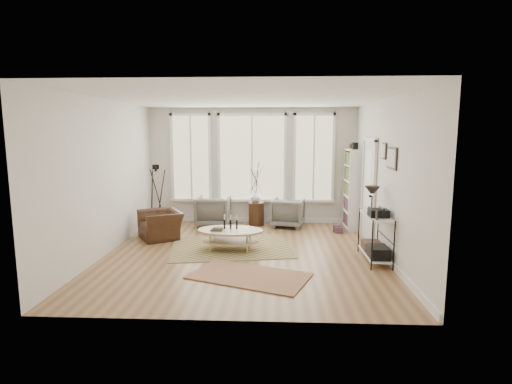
{
  "coord_description": "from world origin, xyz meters",
  "views": [
    {
      "loc": [
        0.57,
        -7.33,
        2.28
      ],
      "look_at": [
        0.2,
        0.6,
        1.1
      ],
      "focal_mm": 28.0,
      "sensor_mm": 36.0,
      "label": 1
    }
  ],
  "objects_px": {
    "coffee_table": "(230,234)",
    "armchair_right": "(288,213)",
    "bookcase": "(352,189)",
    "low_shelf": "(375,233)",
    "armchair_left": "(213,211)",
    "accent_chair": "(161,225)",
    "side_table": "(256,194)"
  },
  "relations": [
    {
      "from": "low_shelf",
      "to": "coffee_table",
      "type": "xyz_separation_m",
      "value": [
        -2.67,
        0.54,
        -0.19
      ]
    },
    {
      "from": "coffee_table",
      "to": "accent_chair",
      "type": "height_order",
      "value": "accent_chair"
    },
    {
      "from": "low_shelf",
      "to": "armchair_left",
      "type": "distance_m",
      "value": 4.17
    },
    {
      "from": "bookcase",
      "to": "side_table",
      "type": "relative_size",
      "value": 1.28
    },
    {
      "from": "bookcase",
      "to": "side_table",
      "type": "distance_m",
      "value": 2.32
    },
    {
      "from": "low_shelf",
      "to": "coffee_table",
      "type": "height_order",
      "value": "low_shelf"
    },
    {
      "from": "bookcase",
      "to": "armchair_right",
      "type": "height_order",
      "value": "bookcase"
    },
    {
      "from": "low_shelf",
      "to": "armchair_left",
      "type": "bearing_deg",
      "value": 142.51
    },
    {
      "from": "coffee_table",
      "to": "armchair_right",
      "type": "height_order",
      "value": "armchair_right"
    },
    {
      "from": "side_table",
      "to": "armchair_right",
      "type": "bearing_deg",
      "value": -8.74
    },
    {
      "from": "low_shelf",
      "to": "accent_chair",
      "type": "height_order",
      "value": "low_shelf"
    },
    {
      "from": "armchair_left",
      "to": "accent_chair",
      "type": "relative_size",
      "value": 0.89
    },
    {
      "from": "side_table",
      "to": "low_shelf",
      "type": "bearing_deg",
      "value": -49.95
    },
    {
      "from": "armchair_left",
      "to": "coffee_table",
      "type": "bearing_deg",
      "value": 108.85
    },
    {
      "from": "armchair_right",
      "to": "low_shelf",
      "type": "bearing_deg",
      "value": 132.23
    },
    {
      "from": "coffee_table",
      "to": "low_shelf",
      "type": "bearing_deg",
      "value": -11.33
    },
    {
      "from": "coffee_table",
      "to": "armchair_left",
      "type": "height_order",
      "value": "armchair_left"
    },
    {
      "from": "accent_chair",
      "to": "coffee_table",
      "type": "bearing_deg",
      "value": 31.27
    },
    {
      "from": "bookcase",
      "to": "accent_chair",
      "type": "xyz_separation_m",
      "value": [
        -4.34,
        -1.17,
        -0.66
      ]
    },
    {
      "from": "bookcase",
      "to": "coffee_table",
      "type": "distance_m",
      "value": 3.43
    },
    {
      "from": "coffee_table",
      "to": "armchair_right",
      "type": "bearing_deg",
      "value": 59.42
    },
    {
      "from": "coffee_table",
      "to": "armchair_left",
      "type": "xyz_separation_m",
      "value": [
        -0.63,
        2.0,
        0.06
      ]
    },
    {
      "from": "bookcase",
      "to": "coffee_table",
      "type": "bearing_deg",
      "value": -143.97
    },
    {
      "from": "bookcase",
      "to": "low_shelf",
      "type": "height_order",
      "value": "bookcase"
    },
    {
      "from": "accent_chair",
      "to": "low_shelf",
      "type": "bearing_deg",
      "value": 40.53
    },
    {
      "from": "coffee_table",
      "to": "side_table",
      "type": "distance_m",
      "value": 2.23
    },
    {
      "from": "bookcase",
      "to": "low_shelf",
      "type": "bearing_deg",
      "value": -91.28
    },
    {
      "from": "armchair_left",
      "to": "accent_chair",
      "type": "bearing_deg",
      "value": 51.93
    },
    {
      "from": "armchair_left",
      "to": "armchair_right",
      "type": "distance_m",
      "value": 1.83
    },
    {
      "from": "bookcase",
      "to": "armchair_left",
      "type": "relative_size",
      "value": 2.52
    },
    {
      "from": "bookcase",
      "to": "armchair_left",
      "type": "xyz_separation_m",
      "value": [
        -3.36,
        0.02,
        -0.58
      ]
    },
    {
      "from": "armchair_left",
      "to": "side_table",
      "type": "height_order",
      "value": "side_table"
    }
  ]
}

